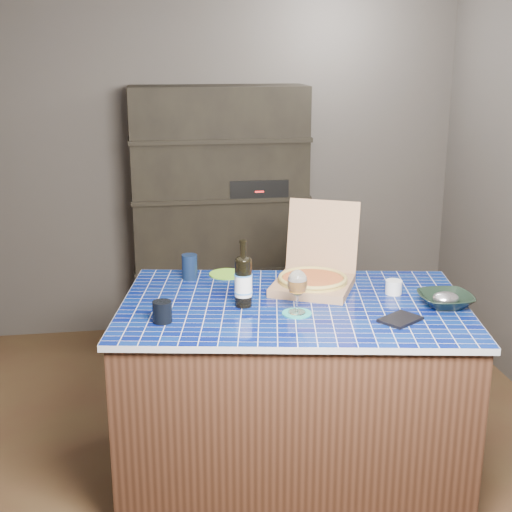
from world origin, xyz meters
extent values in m
plane|color=brown|center=(0.00, 0.00, 0.00)|extent=(3.50, 3.50, 0.00)
plane|color=#443E3B|center=(0.00, 1.75, 1.25)|extent=(3.50, 0.00, 3.50)
plane|color=#443E3B|center=(0.00, -1.75, 1.25)|extent=(3.50, 0.00, 3.50)
cube|color=black|center=(0.00, 1.53, 0.90)|extent=(1.20, 0.40, 1.80)
cube|color=black|center=(0.25, 1.48, 1.12)|extent=(0.40, 0.32, 0.12)
cube|color=#47291C|center=(0.17, -0.27, 0.43)|extent=(1.72, 1.24, 0.86)
cube|color=#051052|center=(0.17, -0.27, 0.87)|extent=(1.77, 1.29, 0.03)
cube|color=#A57855|center=(0.30, -0.09, 0.91)|extent=(0.49, 0.49, 0.04)
cube|color=#A57855|center=(0.39, 0.11, 1.11)|extent=(0.37, 0.23, 0.36)
cylinder|color=tan|center=(0.30, -0.09, 0.94)|extent=(0.34, 0.34, 0.01)
cylinder|color=maroon|center=(0.30, -0.09, 0.95)|extent=(0.30, 0.30, 0.01)
torus|color=tan|center=(0.30, -0.09, 0.95)|extent=(0.34, 0.34, 0.02)
cylinder|color=black|center=(-0.07, -0.27, 1.00)|extent=(0.08, 0.08, 0.22)
ellipsoid|color=black|center=(-0.07, -0.27, 1.11)|extent=(0.08, 0.08, 0.04)
cylinder|color=black|center=(-0.07, -0.27, 1.16)|extent=(0.03, 0.03, 0.09)
cylinder|color=white|center=(-0.07, -0.27, 0.99)|extent=(0.08, 0.08, 0.10)
cylinder|color=#428DE0|center=(-0.07, -0.27, 0.96)|extent=(0.08, 0.08, 0.01)
cylinder|color=#428DE0|center=(-0.07, -0.27, 1.04)|extent=(0.08, 0.08, 0.01)
cylinder|color=teal|center=(0.15, -0.40, 0.89)|extent=(0.13, 0.13, 0.01)
cylinder|color=white|center=(0.15, -0.40, 0.90)|extent=(0.08, 0.08, 0.01)
cylinder|color=white|center=(0.15, -0.40, 0.94)|extent=(0.01, 0.01, 0.09)
ellipsoid|color=white|center=(0.15, -0.40, 1.04)|extent=(0.09, 0.09, 0.12)
cylinder|color=#B66C1D|center=(0.15, -0.40, 1.03)|extent=(0.07, 0.07, 0.06)
cylinder|color=white|center=(0.15, -0.40, 1.06)|extent=(0.08, 0.08, 0.02)
cylinder|color=black|center=(-0.45, -0.41, 0.94)|extent=(0.09, 0.09, 0.10)
cube|color=black|center=(0.58, -0.56, 0.90)|extent=(0.22, 0.20, 0.01)
imported|color=black|center=(0.85, -0.41, 0.92)|extent=(0.25, 0.25, 0.06)
ellipsoid|color=silver|center=(0.85, -0.41, 0.93)|extent=(0.13, 0.10, 0.06)
cylinder|color=silver|center=(0.67, -0.21, 0.92)|extent=(0.08, 0.08, 0.07)
cylinder|color=black|center=(-0.29, 0.19, 0.95)|extent=(0.08, 0.08, 0.13)
cylinder|color=#76C229|center=(-0.09, 0.22, 0.89)|extent=(0.19, 0.19, 0.01)
camera|label=1|loc=(-0.48, -3.35, 2.04)|focal=50.00mm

